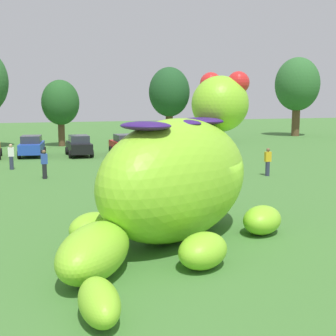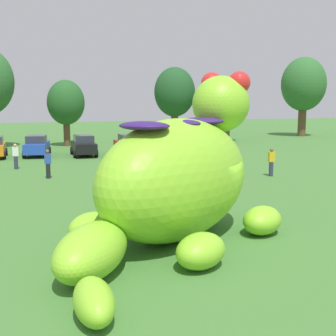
# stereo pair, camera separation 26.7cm
# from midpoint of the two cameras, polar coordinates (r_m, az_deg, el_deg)

# --- Properties ---
(ground_plane) EXTENTS (160.00, 160.00, 0.00)m
(ground_plane) POSITION_cam_midpoint_polar(r_m,az_deg,el_deg) (16.02, 5.86, -8.20)
(ground_plane) COLOR #427533
(giant_inflatable_creature) EXTENTS (8.77, 9.88, 5.68)m
(giant_inflatable_creature) POSITION_cam_midpoint_polar(r_m,az_deg,el_deg) (14.98, 1.70, -1.17)
(giant_inflatable_creature) COLOR #8CD12D
(giant_inflatable_creature) RESTS_ON ground
(car_blue) EXTENTS (2.39, 4.31, 1.72)m
(car_blue) POSITION_cam_midpoint_polar(r_m,az_deg,el_deg) (38.46, -16.05, 2.72)
(car_blue) COLOR #2347B7
(car_blue) RESTS_ON ground
(car_black) EXTENTS (1.96, 4.11, 1.72)m
(car_black) POSITION_cam_midpoint_polar(r_m,az_deg,el_deg) (37.79, -10.42, 2.82)
(car_black) COLOR black
(car_black) RESTS_ON ground
(car_red) EXTENTS (2.08, 4.17, 1.72)m
(car_red) POSITION_cam_midpoint_polar(r_m,az_deg,el_deg) (38.13, -4.75, 2.98)
(car_red) COLOR red
(car_red) RESTS_ON ground
(tree_centre_left) EXTENTS (3.67, 3.67, 6.51)m
(tree_centre_left) POSITION_cam_midpoint_polar(r_m,az_deg,el_deg) (46.06, -12.61, 8.02)
(tree_centre_left) COLOR brown
(tree_centre_left) RESTS_ON ground
(tree_centre) EXTENTS (4.62, 4.62, 8.21)m
(tree_centre) POSITION_cam_midpoint_polar(r_m,az_deg,el_deg) (51.68, 1.00, 9.51)
(tree_centre) COLOR brown
(tree_centre) RESTS_ON ground
(tree_centre_right) EXTENTS (3.50, 3.50, 6.21)m
(tree_centre_right) POSITION_cam_midpoint_polar(r_m,az_deg,el_deg) (50.35, 7.67, 7.97)
(tree_centre_right) COLOR brown
(tree_centre_right) RESTS_ON ground
(tree_mid_right) EXTENTS (5.52, 5.52, 9.80)m
(tree_mid_right) POSITION_cam_midpoint_polar(r_m,az_deg,el_deg) (59.57, 16.88, 10.04)
(tree_mid_right) COLOR brown
(tree_mid_right) RESTS_ON ground
(spectator_near_inflatable) EXTENTS (0.38, 0.26, 1.71)m
(spectator_near_inflatable) POSITION_cam_midpoint_polar(r_m,az_deg,el_deg) (30.12, 7.06, 1.40)
(spectator_near_inflatable) COLOR black
(spectator_near_inflatable) RESTS_ON ground
(spectator_mid_field) EXTENTS (0.38, 0.26, 1.71)m
(spectator_mid_field) POSITION_cam_midpoint_polar(r_m,az_deg,el_deg) (27.46, -14.66, 0.48)
(spectator_mid_field) COLOR black
(spectator_mid_field) RESTS_ON ground
(spectator_by_cars) EXTENTS (0.38, 0.26, 1.71)m
(spectator_by_cars) POSITION_cam_midpoint_polar(r_m,az_deg,el_deg) (28.08, 13.19, 0.71)
(spectator_by_cars) COLOR #2D334C
(spectator_by_cars) RESTS_ON ground
(spectator_wandering) EXTENTS (0.38, 0.26, 1.71)m
(spectator_wandering) POSITION_cam_midpoint_polar(r_m,az_deg,el_deg) (31.71, -18.47, 1.39)
(spectator_wandering) COLOR #2D334C
(spectator_wandering) RESTS_ON ground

